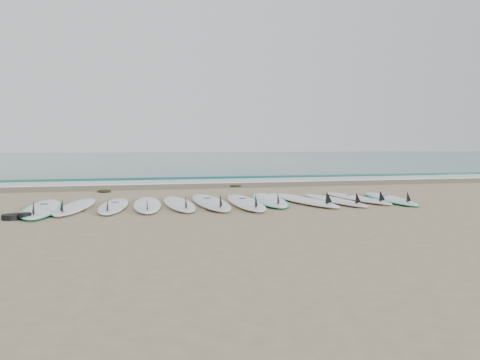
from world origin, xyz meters
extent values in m
plane|color=tan|center=(0.00, 0.00, 0.00)|extent=(120.00, 120.00, 0.00)
cube|color=#205C55|center=(0.00, 32.50, 0.01)|extent=(120.00, 55.00, 0.03)
cube|color=brown|center=(0.00, 4.10, 0.01)|extent=(120.00, 1.80, 0.01)
cube|color=silver|center=(0.00, 5.50, 0.02)|extent=(120.00, 1.40, 0.04)
cube|color=#205C55|center=(0.00, 7.00, 0.05)|extent=(120.00, 1.00, 0.10)
ellipsoid|color=white|center=(-3.39, -0.16, 0.05)|extent=(0.66, 2.64, 0.08)
ellipsoid|color=#15CA9C|center=(-3.39, -0.16, 0.04)|extent=(0.75, 2.67, 0.06)
cone|color=black|center=(-3.35, -1.12, 0.20)|extent=(0.23, 0.29, 0.28)
cylinder|color=navy|center=(-3.40, 0.09, 0.09)|extent=(0.16, 0.16, 0.01)
ellipsoid|color=white|center=(-2.84, 0.00, 0.04)|extent=(0.82, 2.49, 0.08)
cone|color=black|center=(-2.95, -0.89, 0.19)|extent=(0.24, 0.29, 0.26)
ellipsoid|color=white|center=(-2.16, -0.05, 0.04)|extent=(0.68, 2.37, 0.08)
cone|color=black|center=(-2.23, -0.90, 0.18)|extent=(0.22, 0.26, 0.25)
cylinder|color=navy|center=(-2.14, 0.18, 0.08)|extent=(0.15, 0.15, 0.01)
ellipsoid|color=white|center=(-1.55, -0.02, 0.04)|extent=(0.60, 2.47, 0.08)
cone|color=black|center=(-1.58, -0.92, 0.19)|extent=(0.22, 0.27, 0.26)
ellipsoid|color=white|center=(-0.95, -0.02, 0.04)|extent=(0.61, 2.49, 0.08)
cone|color=black|center=(-0.92, -0.93, 0.19)|extent=(0.22, 0.27, 0.26)
ellipsoid|color=white|center=(-0.33, 0.04, 0.05)|extent=(0.62, 2.82, 0.09)
cone|color=black|center=(-0.32, -0.99, 0.21)|extent=(0.24, 0.30, 0.30)
cylinder|color=navy|center=(-0.33, 0.31, 0.10)|extent=(0.16, 0.16, 0.01)
ellipsoid|color=white|center=(0.33, -0.15, 0.05)|extent=(0.71, 2.75, 0.09)
cone|color=black|center=(0.28, -1.14, 0.21)|extent=(0.25, 0.30, 0.29)
cylinder|color=navy|center=(0.35, 0.11, 0.09)|extent=(0.16, 0.16, 0.01)
ellipsoid|color=white|center=(0.92, 0.18, 0.04)|extent=(0.83, 2.62, 0.08)
ellipsoid|color=#15CA9C|center=(0.92, 0.18, 0.04)|extent=(0.92, 2.65, 0.06)
cone|color=black|center=(0.82, -0.75, 0.20)|extent=(0.25, 0.30, 0.28)
ellipsoid|color=white|center=(1.55, 0.00, 0.05)|extent=(0.98, 2.76, 0.09)
cone|color=black|center=(1.71, -0.98, 0.20)|extent=(0.27, 0.32, 0.29)
ellipsoid|color=white|center=(2.20, -0.14, 0.04)|extent=(0.74, 2.39, 0.08)
cone|color=black|center=(2.29, -1.00, 0.18)|extent=(0.22, 0.27, 0.25)
ellipsoid|color=white|center=(2.81, 0.07, 0.04)|extent=(0.77, 2.41, 0.08)
cone|color=black|center=(2.91, -0.79, 0.18)|extent=(0.23, 0.27, 0.25)
cylinder|color=navy|center=(2.78, 0.29, 0.08)|extent=(0.15, 0.15, 0.01)
ellipsoid|color=white|center=(3.46, -0.17, 0.04)|extent=(0.82, 2.44, 0.08)
ellipsoid|color=#15CA9C|center=(3.46, -0.17, 0.04)|extent=(0.90, 2.47, 0.06)
cone|color=black|center=(3.34, -1.04, 0.18)|extent=(0.24, 0.28, 0.26)
cylinder|color=navy|center=(3.50, 0.06, 0.08)|extent=(0.16, 0.16, 0.01)
ellipsoid|color=black|center=(-2.48, 2.90, 0.03)|extent=(0.35, 0.27, 0.07)
ellipsoid|color=black|center=(0.98, 3.55, 0.03)|extent=(0.33, 0.25, 0.06)
cylinder|color=black|center=(-3.67, -1.08, 0.04)|extent=(0.32, 0.32, 0.08)
cylinder|color=black|center=(-3.47, -1.18, 0.08)|extent=(0.20, 0.20, 0.06)
camera|label=1|loc=(-1.85, -8.99, 1.18)|focal=35.00mm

